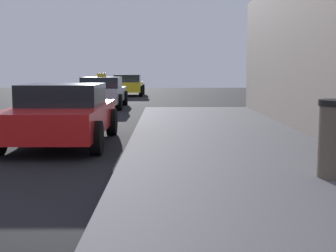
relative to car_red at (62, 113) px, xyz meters
name	(u,v)px	position (x,y,z in m)	size (l,w,h in m)	color
car_red	(62,113)	(0.00, 0.00, 0.00)	(2.05, 4.26, 1.27)	red
car_silver	(101,92)	(-0.44, 9.92, 0.00)	(1.96, 4.36, 1.43)	#B7B7BF
car_yellow	(127,85)	(-0.07, 19.39, 0.00)	(1.99, 4.00, 1.27)	yellow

